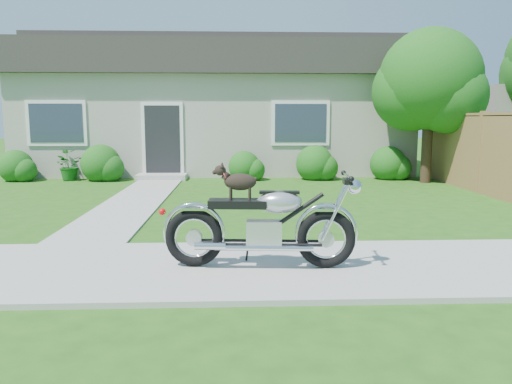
% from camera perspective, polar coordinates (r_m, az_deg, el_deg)
% --- Properties ---
extents(ground, '(80.00, 80.00, 0.00)m').
position_cam_1_polar(ground, '(5.89, -8.35, -8.72)').
color(ground, '#235114').
rests_on(ground, ground).
extents(sidewalk, '(24.00, 2.20, 0.04)m').
position_cam_1_polar(sidewalk, '(5.88, -8.35, -8.54)').
color(sidewalk, '#9E9B93').
rests_on(sidewalk, ground).
extents(walkway, '(1.20, 8.00, 0.03)m').
position_cam_1_polar(walkway, '(10.94, -13.45, -0.84)').
color(walkway, '#9E9B93').
rests_on(walkway, ground).
extents(house, '(12.60, 7.03, 4.50)m').
position_cam_1_polar(house, '(17.61, -4.38, 9.76)').
color(house, '#A5A095').
rests_on(house, ground).
extents(fence, '(0.12, 6.62, 1.90)m').
position_cam_1_polar(fence, '(12.71, 24.32, 4.10)').
color(fence, olive).
rests_on(fence, ground).
extents(tree_near, '(2.72, 2.67, 4.10)m').
position_cam_1_polar(tree_near, '(14.25, 19.81, 11.53)').
color(tree_near, '#3D2B1C').
rests_on(tree_near, ground).
extents(shrub_row, '(11.48, 1.10, 1.10)m').
position_cam_1_polar(shrub_row, '(14.16, -4.27, 3.13)').
color(shrub_row, '#1C5616').
rests_on(shrub_row, ground).
extents(potted_plant_left, '(0.94, 0.88, 0.85)m').
position_cam_1_polar(potted_plant_left, '(14.97, -20.75, 2.86)').
color(potted_plant_left, '#165316').
rests_on(potted_plant_left, ground).
extents(potted_plant_right, '(0.53, 0.53, 0.68)m').
position_cam_1_polar(potted_plant_right, '(14.21, -2.21, 2.78)').
color(potted_plant_right, '#1B631F').
rests_on(potted_plant_right, ground).
extents(motorcycle_with_dog, '(2.22, 0.60, 1.17)m').
position_cam_1_polar(motorcycle_with_dog, '(5.64, 0.84, -3.59)').
color(motorcycle_with_dog, black).
rests_on(motorcycle_with_dog, sidewalk).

